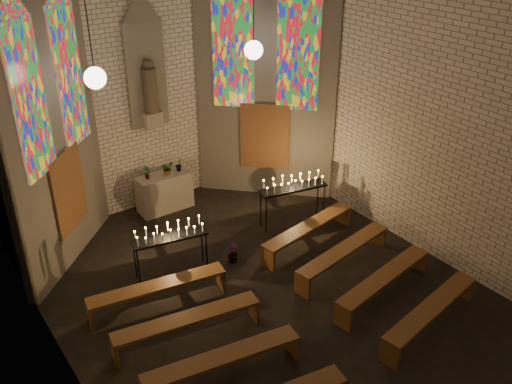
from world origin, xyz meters
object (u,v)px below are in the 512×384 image
Objects in this scene: aisle_flower_pot at (233,253)px; votive_stand_right at (293,185)px; votive_stand_left at (169,234)px; altar at (164,192)px.

votive_stand_right is at bearing 14.52° from aisle_flower_pot.
votive_stand_right reaches higher than votive_stand_left.
votive_stand_right is at bearing 14.00° from votive_stand_left.
votive_stand_left is at bearing 163.82° from aisle_flower_pot.
altar reaches higher than aisle_flower_pot.
aisle_flower_pot is 1.60m from votive_stand_left.
aisle_flower_pot is 0.25× the size of votive_stand_right.
altar is at bearing 76.64° from votive_stand_left.
votive_stand_right reaches higher than aisle_flower_pot.
aisle_flower_pot is at bearing -153.31° from votive_stand_right.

